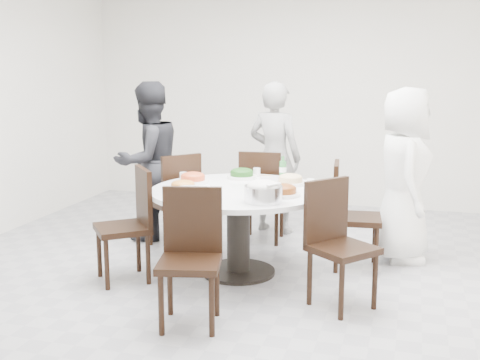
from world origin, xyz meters
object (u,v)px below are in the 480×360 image
(chair_s, at_px, (189,260))
(diner_right, at_px, (404,175))
(diner_left, at_px, (148,161))
(beverage_bottle, at_px, (283,168))
(chair_se, at_px, (343,246))
(chair_nw, at_px, (173,200))
(chair_sw, at_px, (122,226))
(soup_bowl, at_px, (189,193))
(chair_n, at_px, (263,195))
(dining_table, at_px, (238,232))
(rice_bowl, at_px, (263,194))
(chair_ne, at_px, (357,216))
(diner_middle, at_px, (275,158))

(chair_s, relative_size, diner_right, 0.59)
(diner_left, bearing_deg, beverage_bottle, 106.86)
(chair_s, distance_m, chair_se, 1.16)
(chair_nw, height_order, chair_se, same)
(chair_sw, height_order, soup_bowl, chair_sw)
(chair_nw, distance_m, diner_right, 2.23)
(chair_n, distance_m, chair_s, 2.15)
(chair_s, height_order, soup_bowl, chair_s)
(dining_table, distance_m, chair_nw, 1.03)
(chair_n, xyz_separation_m, soup_bowl, (-0.24, -1.45, 0.31))
(chair_se, bearing_deg, rice_bowl, 121.55)
(chair_nw, bearing_deg, chair_s, 65.15)
(chair_ne, xyz_separation_m, diner_left, (-2.16, 0.36, 0.34))
(diner_middle, height_order, soup_bowl, diner_middle)
(diner_right, bearing_deg, beverage_bottle, 94.79)
(chair_nw, xyz_separation_m, chair_sw, (-0.03, -1.02, 0.00))
(chair_ne, xyz_separation_m, chair_sw, (-1.85, -0.87, 0.00))
(chair_s, distance_m, diner_right, 2.37)
(chair_n, xyz_separation_m, rice_bowl, (0.36, -1.45, 0.34))
(diner_left, bearing_deg, soup_bowl, 64.24)
(chair_ne, height_order, diner_left, diner_left)
(chair_ne, relative_size, diner_left, 0.58)
(chair_n, height_order, chair_nw, same)
(beverage_bottle, bearing_deg, diner_left, 169.52)
(diner_middle, xyz_separation_m, beverage_bottle, (0.28, -0.89, 0.05))
(chair_nw, relative_size, chair_sw, 1.00)
(chair_sw, xyz_separation_m, diner_middle, (0.87, 1.85, 0.34))
(diner_right, height_order, soup_bowl, diner_right)
(chair_n, relative_size, soup_bowl, 3.82)
(diner_left, bearing_deg, chair_se, 86.30)
(chair_nw, xyz_separation_m, chair_s, (0.82, -1.70, 0.00))
(chair_se, height_order, rice_bowl, chair_se)
(chair_nw, height_order, rice_bowl, chair_nw)
(diner_left, distance_m, soup_bowl, 1.52)
(dining_table, xyz_separation_m, chair_se, (0.95, -0.50, 0.10))
(chair_ne, height_order, chair_se, same)
(chair_sw, bearing_deg, diner_middle, 115.69)
(diner_left, bearing_deg, chair_sw, 41.72)
(beverage_bottle, bearing_deg, chair_n, 121.54)
(chair_nw, height_order, chair_s, same)
(soup_bowl, bearing_deg, diner_left, 126.91)
(chair_ne, xyz_separation_m, chair_s, (-0.99, -1.55, 0.00))
(chair_nw, bearing_deg, chair_sw, 37.36)
(chair_ne, bearing_deg, diner_middle, 38.88)
(chair_n, distance_m, chair_nw, 0.93)
(dining_table, xyz_separation_m, chair_n, (-0.04, 1.03, 0.10))
(chair_ne, height_order, rice_bowl, chair_ne)
(chair_ne, distance_m, beverage_bottle, 0.80)
(chair_sw, bearing_deg, soup_bowl, 52.59)
(chair_ne, bearing_deg, chair_nw, 79.56)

